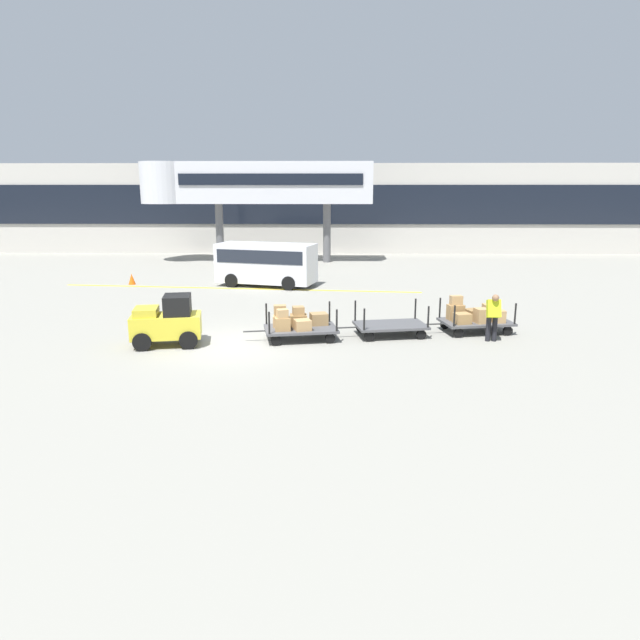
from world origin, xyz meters
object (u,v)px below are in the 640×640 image
object	(u,v)px
baggage_cart_lead	(298,323)
shuttle_van	(266,261)
baggage_cart_middle	(390,326)
baggage_cart_tail	(475,317)
baggage_handler	(493,315)
safety_cone_near	(132,279)
baggage_tug	(167,322)

from	to	relation	value
baggage_cart_lead	shuttle_van	world-z (taller)	shuttle_van
baggage_cart_middle	baggage_cart_tail	world-z (taller)	baggage_cart_tail
baggage_handler	safety_cone_near	world-z (taller)	baggage_handler
baggage_tug	shuttle_van	bearing A→B (deg)	80.32
safety_cone_near	baggage_cart_tail	bearing A→B (deg)	-32.08
baggage_handler	baggage_tug	bearing A→B (deg)	-176.60
baggage_cart_middle	baggage_handler	size ratio (longest dim) A/B	1.97
baggage_cart_middle	shuttle_van	size ratio (longest dim) A/B	0.60
baggage_cart_lead	baggage_cart_tail	world-z (taller)	baggage_cart_tail
baggage_tug	safety_cone_near	world-z (taller)	baggage_tug
baggage_cart_lead	baggage_handler	xyz separation A→B (m)	(6.21, -0.17, 0.33)
baggage_cart_tail	shuttle_van	world-z (taller)	shuttle_van
baggage_cart_lead	safety_cone_near	distance (m)	13.79
baggage_tug	baggage_handler	size ratio (longest dim) A/B	1.45
baggage_cart_tail	baggage_handler	world-z (taller)	baggage_handler
baggage_cart_lead	baggage_cart_middle	size ratio (longest dim) A/B	1.00
baggage_cart_middle	baggage_cart_tail	bearing A→B (deg)	10.76
baggage_handler	baggage_cart_tail	bearing A→B (deg)	101.96
baggage_tug	baggage_cart_middle	distance (m)	7.17
baggage_cart_tail	safety_cone_near	distance (m)	17.67
baggage_cart_tail	shuttle_van	distance (m)	12.20
baggage_tug	baggage_cart_middle	world-z (taller)	baggage_tug
baggage_handler	shuttle_van	xyz separation A→B (m)	(-8.34, 10.33, 0.37)
shuttle_van	baggage_cart_tail	bearing A→B (deg)	-48.43
baggage_cart_tail	shuttle_van	size ratio (longest dim) A/B	0.60
baggage_handler	shuttle_van	world-z (taller)	shuttle_van
shuttle_van	safety_cone_near	xyz separation A→B (m)	(-6.89, 0.27, -0.96)
baggage_cart_middle	baggage_handler	bearing A→B (deg)	-11.94
baggage_tug	baggage_cart_lead	bearing A→B (deg)	11.04
baggage_tug	shuttle_van	distance (m)	11.11
baggage_handler	shuttle_van	bearing A→B (deg)	128.91
shuttle_van	baggage_cart_middle	bearing A→B (deg)	-61.82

